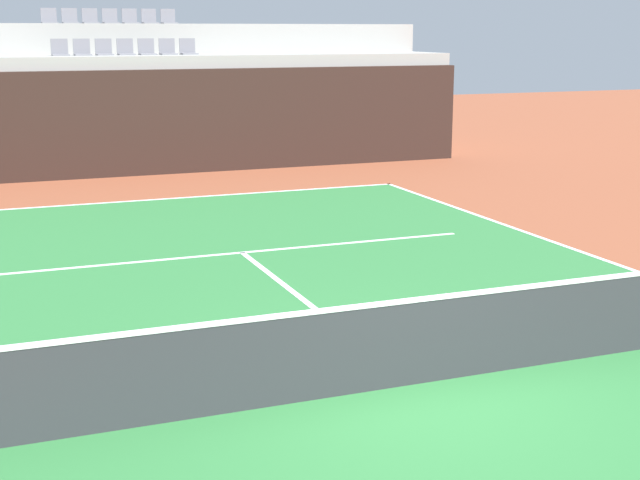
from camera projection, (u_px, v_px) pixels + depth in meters
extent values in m
plane|color=brown|center=(413.00, 385.00, 9.79)|extent=(80.00, 80.00, 0.00)
cube|color=#2D7238|center=(413.00, 385.00, 9.79)|extent=(11.00, 24.00, 0.01)
cube|color=white|center=(172.00, 198.00, 20.63)|extent=(11.00, 0.10, 0.00)
cube|color=white|center=(242.00, 253.00, 15.60)|extent=(8.26, 0.10, 0.00)
cube|color=white|center=(308.00, 303.00, 12.69)|extent=(0.10, 6.40, 0.00)
cube|color=black|center=(139.00, 123.00, 23.77)|extent=(18.53, 0.30, 2.74)
cube|color=#9E9E99|center=(129.00, 112.00, 24.95)|extent=(18.53, 2.40, 3.08)
cube|color=#9E9E99|center=(114.00, 91.00, 27.04)|extent=(18.53, 2.40, 3.92)
cube|color=slate|center=(61.00, 55.00, 23.99)|extent=(0.44, 0.44, 0.04)
cube|color=slate|center=(59.00, 46.00, 24.12)|extent=(0.44, 0.04, 0.40)
cube|color=slate|center=(83.00, 55.00, 24.19)|extent=(0.44, 0.44, 0.04)
cube|color=slate|center=(81.00, 46.00, 24.33)|extent=(0.44, 0.04, 0.40)
cube|color=slate|center=(105.00, 55.00, 24.40)|extent=(0.44, 0.44, 0.04)
cube|color=slate|center=(103.00, 46.00, 24.53)|extent=(0.44, 0.04, 0.40)
cube|color=slate|center=(126.00, 54.00, 24.60)|extent=(0.44, 0.44, 0.04)
cube|color=slate|center=(125.00, 46.00, 24.74)|extent=(0.44, 0.04, 0.40)
cube|color=slate|center=(148.00, 54.00, 24.81)|extent=(0.44, 0.44, 0.04)
cube|color=slate|center=(146.00, 46.00, 24.94)|extent=(0.44, 0.04, 0.40)
cube|color=slate|center=(169.00, 54.00, 25.01)|extent=(0.44, 0.44, 0.04)
cube|color=slate|center=(167.00, 46.00, 25.15)|extent=(0.44, 0.04, 0.40)
cube|color=slate|center=(189.00, 54.00, 25.22)|extent=(0.44, 0.44, 0.04)
cube|color=slate|center=(187.00, 46.00, 25.35)|extent=(0.44, 0.04, 0.40)
cube|color=slate|center=(50.00, 23.00, 25.98)|extent=(0.44, 0.44, 0.04)
cube|color=slate|center=(49.00, 15.00, 26.11)|extent=(0.44, 0.04, 0.40)
cube|color=slate|center=(71.00, 23.00, 26.18)|extent=(0.44, 0.44, 0.04)
cube|color=slate|center=(69.00, 15.00, 26.31)|extent=(0.44, 0.04, 0.40)
cube|color=slate|center=(91.00, 23.00, 26.39)|extent=(0.44, 0.44, 0.04)
cube|color=slate|center=(90.00, 15.00, 26.52)|extent=(0.44, 0.04, 0.40)
cube|color=slate|center=(111.00, 23.00, 26.59)|extent=(0.44, 0.44, 0.04)
cube|color=slate|center=(110.00, 15.00, 26.72)|extent=(0.44, 0.04, 0.40)
cube|color=slate|center=(131.00, 23.00, 26.80)|extent=(0.44, 0.44, 0.04)
cube|color=slate|center=(129.00, 15.00, 26.93)|extent=(0.44, 0.04, 0.40)
cube|color=slate|center=(150.00, 23.00, 27.00)|extent=(0.44, 0.44, 0.04)
cube|color=slate|center=(149.00, 16.00, 27.13)|extent=(0.44, 0.04, 0.40)
cube|color=slate|center=(169.00, 23.00, 27.21)|extent=(0.44, 0.44, 0.04)
cube|color=slate|center=(168.00, 16.00, 27.34)|extent=(0.44, 0.04, 0.40)
cube|color=#333338|center=(414.00, 344.00, 9.69)|extent=(10.90, 0.02, 0.92)
cube|color=white|center=(415.00, 300.00, 9.58)|extent=(10.90, 0.04, 0.05)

